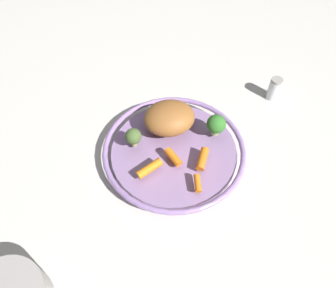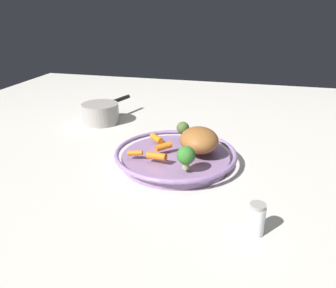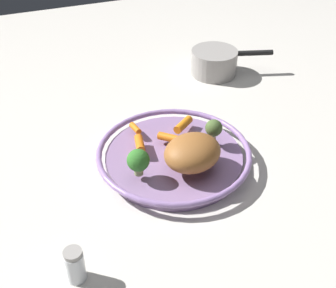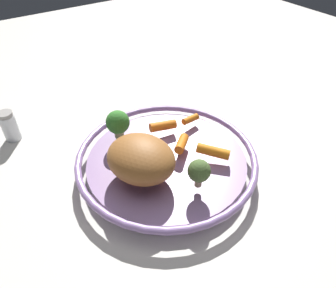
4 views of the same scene
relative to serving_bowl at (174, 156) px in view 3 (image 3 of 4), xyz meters
name	(u,v)px [view 3 (image 3 of 4)]	position (x,y,z in m)	size (l,w,h in m)	color
ground_plane	(174,163)	(0.00, 0.00, -0.02)	(2.21, 2.21, 0.00)	beige
serving_bowl	(174,156)	(0.00, 0.00, 0.00)	(0.35, 0.35, 0.04)	#8E709E
roast_chicken_piece	(192,153)	(0.02, -0.06, 0.05)	(0.13, 0.11, 0.07)	#995E2C
baby_carrot_near_rim	(135,128)	(-0.06, 0.10, 0.03)	(0.01, 0.01, 0.04)	orange
baby_carrot_right	(140,144)	(-0.07, 0.04, 0.03)	(0.02, 0.02, 0.06)	orange
baby_carrot_center	(183,125)	(0.05, 0.07, 0.03)	(0.02, 0.02, 0.06)	orange
baby_carrot_left	(167,138)	(0.00, 0.04, 0.03)	(0.02, 0.02, 0.05)	orange
broccoli_floret_small	(214,129)	(0.10, 0.00, 0.05)	(0.04, 0.04, 0.05)	tan
broccoli_floret_edge	(138,161)	(-0.10, -0.05, 0.05)	(0.05, 0.05, 0.06)	#97A966
salt_shaker	(75,265)	(-0.27, -0.23, 0.01)	(0.03, 0.03, 0.07)	silver
saucepan	(215,62)	(0.28, 0.36, 0.02)	(0.24, 0.14, 0.08)	#9E9993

